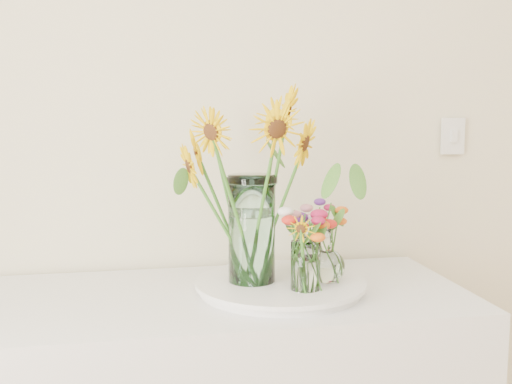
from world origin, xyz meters
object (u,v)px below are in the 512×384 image
(small_vase_c, at_px, (304,254))
(mason_jar, at_px, (252,229))
(tray, at_px, (280,287))
(small_vase_b, at_px, (326,255))
(small_vase_a, at_px, (306,266))

(small_vase_c, bearing_deg, mason_jar, -152.99)
(tray, xyz_separation_m, small_vase_b, (0.12, -0.02, 0.09))
(tray, relative_size, mason_jar, 1.49)
(mason_jar, distance_m, small_vase_c, 0.21)
(small_vase_b, height_order, small_vase_c, small_vase_b)
(tray, distance_m, small_vase_b, 0.15)
(tray, distance_m, small_vase_c, 0.15)
(tray, xyz_separation_m, small_vase_c, (0.09, 0.10, 0.06))
(tray, height_order, small_vase_c, small_vase_c)
(tray, xyz_separation_m, mason_jar, (-0.08, 0.01, 0.16))
(small_vase_b, relative_size, small_vase_c, 1.44)
(mason_jar, distance_m, small_vase_a, 0.18)
(mason_jar, bearing_deg, small_vase_a, -40.47)
(mason_jar, height_order, small_vase_c, mason_jar)
(mason_jar, xyz_separation_m, small_vase_a, (0.12, -0.10, -0.08))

